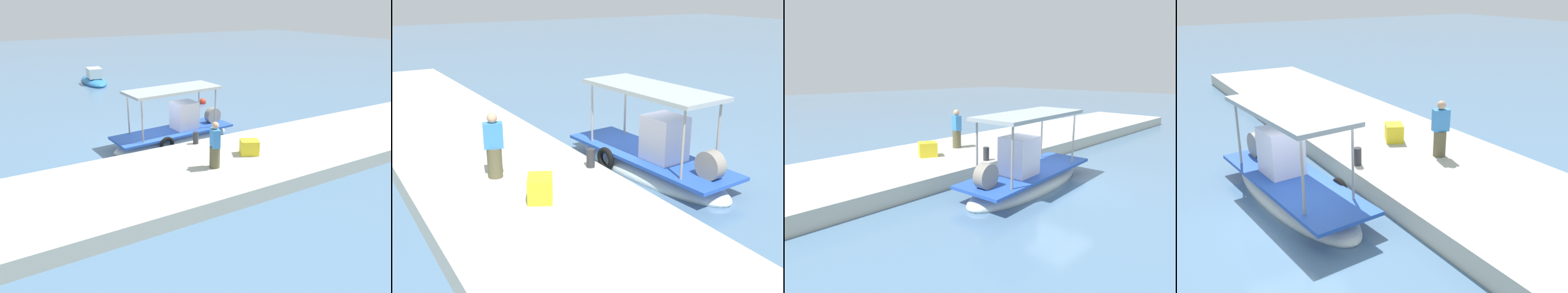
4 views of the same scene
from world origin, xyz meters
TOP-DOWN VIEW (x-y plane):
  - ground_plane at (0.00, 0.00)m, footprint 120.00×120.00m
  - dock_quay at (0.00, -4.61)m, footprint 36.00×5.15m
  - main_fishing_boat at (1.22, -0.30)m, footprint 6.33×2.31m
  - fisherman_near_bollard at (0.46, -4.95)m, footprint 0.49×0.56m
  - mooring_bollard at (1.14, -2.39)m, footprint 0.24×0.24m
  - cargo_crate at (2.39, -4.54)m, footprint 0.91×0.85m
  - marker_buoy at (6.23, 5.46)m, footprint 0.49×0.49m
  - moored_boat_near at (1.94, 15.98)m, footprint 2.10×5.11m

SIDE VIEW (x-z plane):
  - ground_plane at x=0.00m, z-range 0.00..0.00m
  - marker_buoy at x=6.23m, z-range -0.15..0.34m
  - moored_boat_near at x=1.94m, z-range -0.53..1.03m
  - dock_quay at x=0.00m, z-range 0.00..0.58m
  - main_fishing_boat at x=1.22m, z-range -1.05..1.93m
  - mooring_bollard at x=1.14m, z-range 0.58..1.11m
  - cargo_crate at x=2.39m, z-range 0.58..1.17m
  - fisherman_near_bollard at x=0.46m, z-range 0.49..2.26m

